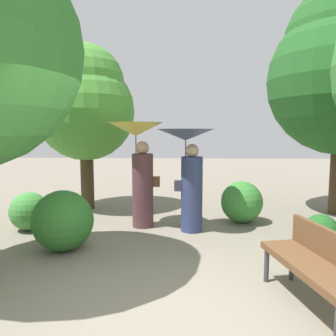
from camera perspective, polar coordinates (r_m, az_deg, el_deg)
ground_plane at (r=3.59m, az=-2.71°, el=-25.17°), size 40.00×40.00×0.00m
person_left at (r=6.37m, az=-5.05°, el=1.85°), size 1.06×1.06×2.05m
person_right at (r=6.07m, az=3.65°, el=0.72°), size 1.06×1.06×1.93m
park_bench at (r=3.91m, az=24.86°, el=-14.68°), size 0.77×1.57×0.83m
tree_mid_left at (r=8.12m, az=-14.27°, el=11.00°), size 2.34×2.34×3.93m
bush_path_left at (r=6.82m, az=-23.08°, el=-6.96°), size 0.73×0.73×0.73m
bush_path_right at (r=5.90m, az=25.17°, el=-9.98°), size 0.55×0.55×0.55m
bush_behind_bench at (r=5.47m, az=-17.89°, el=-8.73°), size 0.96×0.96×0.96m
bush_far_side at (r=6.95m, az=12.75°, el=-5.81°), size 0.86×0.86×0.86m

